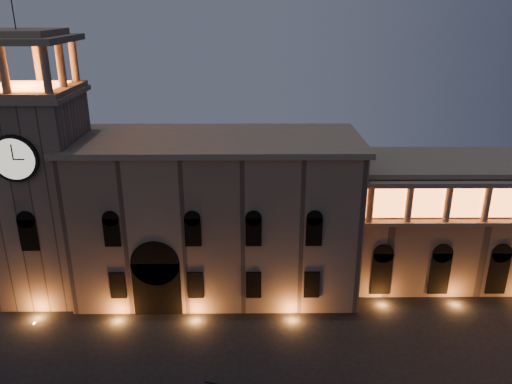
% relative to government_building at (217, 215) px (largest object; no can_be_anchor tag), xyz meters
% --- Properties ---
extents(government_building, '(30.80, 12.80, 17.60)m').
position_rel_government_building_xyz_m(government_building, '(0.00, 0.00, 0.00)').
color(government_building, '#7D6451').
rests_on(government_building, ground).
extents(clock_tower, '(9.80, 9.80, 32.40)m').
position_rel_government_building_xyz_m(clock_tower, '(-18.42, -0.95, 3.73)').
color(clock_tower, '#7D6451').
rests_on(clock_tower, ground).
extents(colonnade_wing, '(40.60, 11.50, 14.50)m').
position_rel_government_building_xyz_m(colonnade_wing, '(34.08, 1.99, -1.44)').
color(colonnade_wing, '#785F4D').
rests_on(colonnade_wing, ground).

